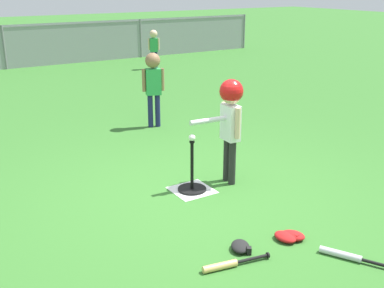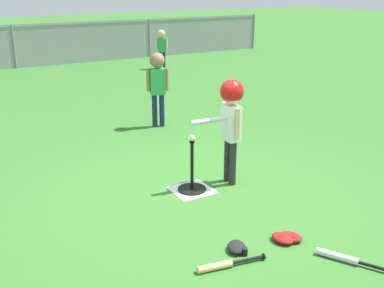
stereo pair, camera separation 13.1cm
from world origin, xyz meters
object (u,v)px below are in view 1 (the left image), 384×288
Objects in this scene: batting_tee at (192,183)px; glove_tossed_aside at (286,237)px; baseball_on_tee at (192,138)px; glove_outfield_drop at (292,235)px; glove_near_bats at (241,246)px; spare_bat_wood at (227,265)px; fielder_deep_left at (153,80)px; batter_child at (230,110)px; fielder_near_right at (154,44)px; spare_bat_silver at (349,256)px.

batting_tee is 2.48× the size of glove_tossed_aside.
baseball_on_tee is 0.27× the size of glove_outfield_drop.
spare_bat_wood is at bearing -148.91° from glove_near_bats.
batting_tee is at bearing 98.49° from glove_outfield_drop.
fielder_deep_left reaches higher than glove_tossed_aside.
fielder_deep_left is 4.37× the size of glove_outfield_drop.
spare_bat_wood is at bearing -174.27° from glove_tossed_aside.
fielder_deep_left is at bearing 71.70° from batting_tee.
batter_child is 4.49× the size of glove_outfield_drop.
spare_bat_wood is (-0.57, -1.45, -0.06)m from batting_tee.
fielder_deep_left is 5.01× the size of glove_tossed_aside.
baseball_on_tee reaches higher than glove_outfield_drop.
batting_tee is 0.57× the size of fielder_near_right.
fielder_deep_left is 3.94m from glove_near_bats.
batting_tee is 0.54m from baseball_on_tee.
baseball_on_tee is 0.06× the size of fielder_deep_left.
batter_child is at bearing 57.83° from glove_near_bats.
spare_bat_silver is (-0.11, -1.87, -0.84)m from batter_child.
fielder_near_right is at bearing 68.61° from batter_child.
batter_child reaches higher than fielder_near_right.
batter_child is 2.05m from spare_bat_silver.
glove_outfield_drop reaches higher than spare_bat_silver.
spare_bat_wood is at bearing 154.55° from spare_bat_silver.
fielder_deep_left is 1.16× the size of fielder_near_right.
glove_outfield_drop is at bearing -81.51° from baseball_on_tee.
fielder_near_right is 9.54m from spare_bat_silver.
glove_tossed_aside is (-3.16, -8.54, -0.62)m from fielder_near_right.
glove_outfield_drop is at bearing -109.89° from fielder_near_right.
glove_near_bats is 0.53m from glove_outfield_drop.
glove_tossed_aside is 0.07m from glove_outfield_drop.
fielder_deep_left is at bearing 82.61° from batter_child.
glove_near_bats and glove_tossed_aside have the same top height.
fielder_deep_left reaches higher than batting_tee.
spare_bat_wood is (-3.87, -8.61, -0.63)m from fielder_near_right.
spare_bat_wood is at bearing -109.51° from fielder_deep_left.
fielder_near_right is 9.46m from spare_bat_wood.
spare_bat_wood is 0.31m from glove_near_bats.
fielder_deep_left is at bearing 81.15° from glove_outfield_drop.
batting_tee reaches higher than glove_near_bats.
spare_bat_wood is at bearing -126.64° from batter_child.
fielder_near_right reaches higher than spare_bat_silver.
batting_tee reaches higher than glove_tossed_aside.
baseball_on_tee is 0.07× the size of fielder_near_right.
spare_bat_silver is 0.54m from glove_outfield_drop.
glove_near_bats is (-0.68, 0.61, 0.01)m from spare_bat_silver.
batter_child is 1.62m from glove_tossed_aside.
baseball_on_tee is at bearing 0.00° from batting_tee.
glove_near_bats is (-0.31, -1.29, -0.05)m from batting_tee.
glove_outfield_drop is (-0.59, -3.81, -0.73)m from fielder_deep_left.
glove_near_bats is (-0.79, -1.26, -0.83)m from batter_child.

